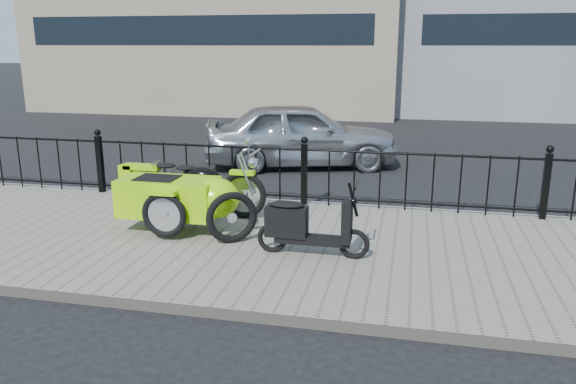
% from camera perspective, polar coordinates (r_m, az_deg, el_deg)
% --- Properties ---
extents(ground, '(120.00, 120.00, 0.00)m').
position_cam_1_polar(ground, '(7.66, -0.22, -4.73)').
color(ground, black).
rests_on(ground, ground).
extents(sidewalk, '(30.00, 3.80, 0.12)m').
position_cam_1_polar(sidewalk, '(7.18, -1.10, -5.59)').
color(sidewalk, slate).
rests_on(sidewalk, ground).
extents(curb, '(30.00, 0.10, 0.12)m').
position_cam_1_polar(curb, '(8.99, 1.80, -1.36)').
color(curb, gray).
rests_on(curb, ground).
extents(iron_fence, '(14.11, 0.11, 1.08)m').
position_cam_1_polar(iron_fence, '(8.72, 1.66, 1.72)').
color(iron_fence, black).
rests_on(iron_fence, sidewalk).
extents(motorcycle_sidecar, '(2.28, 1.48, 0.98)m').
position_cam_1_polar(motorcycle_sidecar, '(7.69, -10.38, -0.27)').
color(motorcycle_sidecar, black).
rests_on(motorcycle_sidecar, sidewalk).
extents(scooter, '(1.35, 0.39, 0.92)m').
position_cam_1_polar(scooter, '(6.65, 1.72, -3.50)').
color(scooter, black).
rests_on(scooter, sidewalk).
extents(spare_tire, '(0.61, 0.45, 0.67)m').
position_cam_1_polar(spare_tire, '(7.09, -5.74, -2.59)').
color(spare_tire, black).
rests_on(spare_tire, sidewalk).
extents(sedan_car, '(4.35, 2.71, 1.38)m').
position_cam_1_polar(sedan_car, '(12.00, 1.36, 5.86)').
color(sedan_car, '#ACAFB3').
rests_on(sedan_car, ground).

